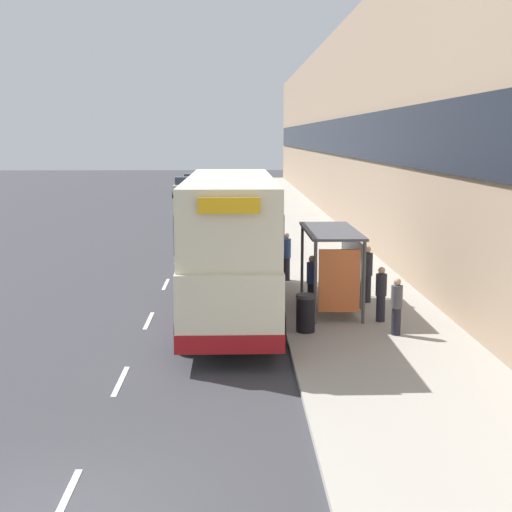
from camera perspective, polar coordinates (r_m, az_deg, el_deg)
The scene contains 22 objects.
pavement at distance 48.55m, azimuth 2.91°, elevation 3.11°, with size 5.00×93.00×0.14m.
terrace_facade at distance 48.74m, azimuth 7.73°, elevation 10.15°, with size 3.10×93.00×12.18m.
lane_mark_0 at distance 11.83m, azimuth -15.04°, elevation -18.34°, with size 0.12×2.00×0.01m.
lane_mark_1 at distance 16.67m, azimuth -10.78°, elevation -9.80°, with size 0.12×2.00×0.01m.
lane_mark_2 at distance 21.75m, azimuth -8.57°, elevation -5.14°, with size 0.12×2.00×0.01m.
lane_mark_3 at distance 26.95m, azimuth -7.23°, elevation -2.26°, with size 0.12×2.00×0.01m.
lane_mark_4 at distance 32.20m, azimuth -6.33°, elevation -0.32°, with size 0.12×2.00×0.01m.
lane_mark_5 at distance 37.48m, azimuth -5.68°, elevation 1.08°, with size 0.12×2.00×0.01m.
lane_mark_6 at distance 42.79m, azimuth -5.19°, elevation 2.13°, with size 0.12×2.00×0.01m.
lane_mark_7 at distance 48.10m, azimuth -4.81°, elevation 2.96°, with size 0.12×2.00×0.01m.
bus_shelter at distance 22.09m, azimuth 6.55°, elevation 0.09°, with size 1.60×4.20×2.48m.
double_decker_bus_near at distance 21.43m, azimuth -2.05°, elevation 0.96°, with size 2.85×10.64×4.30m.
car_0 at distance 48.04m, azimuth -1.75°, elevation 4.02°, with size 2.04×4.47×1.77m.
car_1 at distance 33.05m, azimuth -1.44°, elevation 1.57°, with size 1.95×4.45×1.84m.
car_2 at distance 66.47m, azimuth -5.78°, elevation 5.51°, with size 1.97×3.92×1.82m.
car_3 at distance 74.41m, azimuth -5.11°, elevation 5.91°, with size 1.98×4.58×1.71m.
pedestrian_at_shelter at distance 23.41m, azimuth 8.85°, elevation -1.39°, with size 0.37×0.37×1.86m.
pedestrian_1 at distance 19.72m, azimuth 11.18°, elevation -3.94°, with size 0.31×0.31×1.57m.
pedestrian_2 at distance 26.68m, azimuth 2.42°, elevation -0.00°, with size 0.36×0.36×1.81m.
pedestrian_3 at distance 22.38m, azimuth 4.49°, elevation -2.04°, with size 0.33×0.33×1.68m.
pedestrian_4 at distance 21.05m, azimuth 9.97°, elevation -2.98°, with size 0.32×0.32×1.62m.
litter_bin at distance 19.77m, azimuth 3.99°, elevation -4.56°, with size 0.55×0.55×1.05m.
Camera 1 is at (2.61, -9.59, 5.47)m, focal length 50.00 mm.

